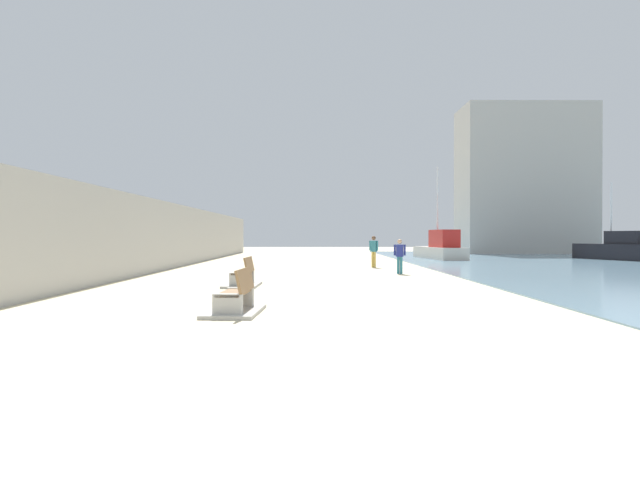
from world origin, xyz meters
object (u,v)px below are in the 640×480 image
(bench_far, at_px, (243,279))
(person_standing, at_px, (374,249))
(person_walking, at_px, (400,254))
(bench_near, at_px, (236,303))
(boat_outer, at_px, (617,249))
(boat_nearest, at_px, (441,248))

(bench_far, height_order, person_standing, person_standing)
(bench_far, bearing_deg, person_walking, 44.89)
(person_walking, bearing_deg, bench_near, -113.10)
(bench_far, xyz_separation_m, person_standing, (5.54, 11.34, 0.75))
(bench_near, relative_size, bench_far, 1.01)
(bench_far, distance_m, boat_outer, 30.57)
(person_standing, bearing_deg, boat_nearest, 60.99)
(bench_near, xyz_separation_m, boat_nearest, (10.78, 28.73, 0.57))
(boat_nearest, bearing_deg, person_standing, -119.01)
(person_walking, xyz_separation_m, boat_outer, (16.99, 13.83, -0.09))
(person_walking, bearing_deg, boat_nearest, 71.54)
(bench_far, relative_size, person_standing, 1.26)
(person_walking, bearing_deg, bench_far, -135.11)
(bench_far, xyz_separation_m, boat_outer, (23.14, 19.96, 0.56))
(person_walking, height_order, boat_outer, boat_outer)
(person_walking, height_order, boat_nearest, boat_nearest)
(person_standing, height_order, boat_nearest, boat_nearest)
(boat_outer, bearing_deg, person_standing, -153.93)
(boat_outer, bearing_deg, bench_near, -130.11)
(bench_far, xyz_separation_m, person_walking, (6.16, 6.13, 0.65))
(bench_far, bearing_deg, bench_near, -84.18)
(bench_near, distance_m, bench_far, 6.74)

